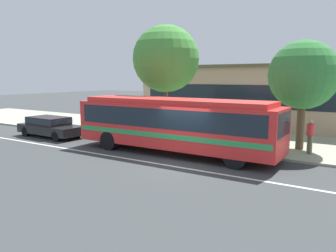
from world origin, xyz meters
name	(u,v)px	position (x,y,z in m)	size (l,w,h in m)	color
ground_plane	(183,162)	(0.00, 0.00, 0.00)	(120.00, 120.00, 0.00)	#373B3C
sidewalk_slab	(236,138)	(0.00, 6.66, 0.06)	(60.00, 8.00, 0.12)	#9D9F88
lane_stripe_center	(174,166)	(0.00, -0.80, 0.00)	(56.00, 0.16, 0.01)	silver
transit_bus	(175,122)	(-1.24, 1.31, 1.62)	(10.66, 2.53, 2.78)	red
sedan_behind_bus	(50,126)	(-10.55, 1.16, 0.73)	(4.78, 2.03, 1.29)	black
pedestrian_waiting_near_sign	(134,121)	(-5.70, 3.73, 1.09)	(0.41, 0.41, 1.66)	#776E5C
pedestrian_walking_along_curb	(310,134)	(4.65, 4.28, 1.12)	(0.48, 0.48, 1.70)	#737157
pedestrian_standing_by_tree	(242,129)	(1.20, 4.34, 1.06)	(0.42, 0.42, 1.62)	slate
bus_stop_sign	(266,122)	(2.81, 3.16, 1.68)	(0.08, 0.44, 2.43)	gray
street_tree_near_stop	(166,59)	(-4.23, 5.22, 4.97)	(4.21, 4.21, 6.97)	brown
street_tree_mid_block	(303,75)	(4.01, 5.23, 3.93)	(3.50, 3.50, 5.59)	brown
station_building	(267,95)	(-0.22, 14.25, 2.38)	(19.13, 8.77, 4.75)	tan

